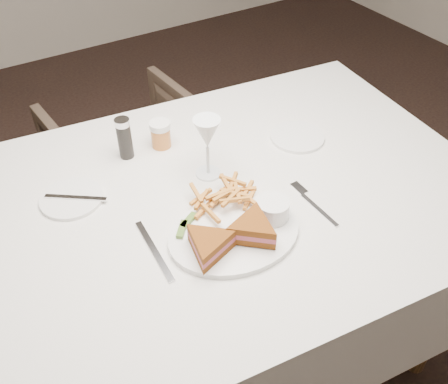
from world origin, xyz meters
TOP-DOWN VIEW (x-y plane):
  - ground at (0.00, 0.00)m, footprint 5.00×5.00m
  - table at (-0.21, -0.07)m, footprint 1.54×1.12m
  - chair_far at (-0.13, 0.74)m, footprint 0.63×0.60m
  - table_setting at (-0.22, -0.12)m, footprint 0.82×0.65m

SIDE VIEW (x-z plane):
  - ground at x=0.00m, z-range 0.00..0.00m
  - chair_far at x=-0.13m, z-range 0.00..0.61m
  - table at x=-0.21m, z-range 0.00..0.75m
  - table_setting at x=-0.22m, z-range 0.70..0.88m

